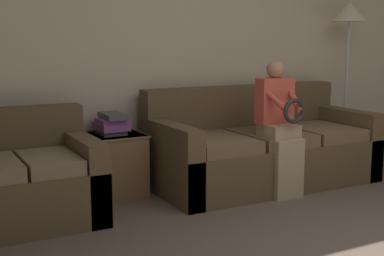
{
  "coord_description": "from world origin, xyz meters",
  "views": [
    {
      "loc": [
        -2.58,
        -1.74,
        1.37
      ],
      "look_at": [
        -0.74,
        1.7,
        0.71
      ],
      "focal_mm": 50.0,
      "sensor_mm": 36.0,
      "label": 1
    }
  ],
  "objects_px": {
    "couch_main": "(261,150)",
    "side_shelf": "(113,164)",
    "floor_lamp": "(349,24)",
    "child_left_seated": "(280,124)",
    "book_stack": "(112,124)"
  },
  "relations": [
    {
      "from": "side_shelf",
      "to": "book_stack",
      "type": "bearing_deg",
      "value": 53.91
    },
    {
      "from": "couch_main",
      "to": "floor_lamp",
      "type": "height_order",
      "value": "floor_lamp"
    },
    {
      "from": "couch_main",
      "to": "child_left_seated",
      "type": "relative_size",
      "value": 1.8
    },
    {
      "from": "side_shelf",
      "to": "book_stack",
      "type": "relative_size",
      "value": 1.73
    },
    {
      "from": "child_left_seated",
      "to": "book_stack",
      "type": "height_order",
      "value": "child_left_seated"
    },
    {
      "from": "couch_main",
      "to": "floor_lamp",
      "type": "bearing_deg",
      "value": 9.7
    },
    {
      "from": "child_left_seated",
      "to": "book_stack",
      "type": "relative_size",
      "value": 3.73
    },
    {
      "from": "child_left_seated",
      "to": "book_stack",
      "type": "bearing_deg",
      "value": 152.6
    },
    {
      "from": "couch_main",
      "to": "book_stack",
      "type": "height_order",
      "value": "couch_main"
    },
    {
      "from": "couch_main",
      "to": "book_stack",
      "type": "relative_size",
      "value": 6.7
    },
    {
      "from": "couch_main",
      "to": "child_left_seated",
      "type": "height_order",
      "value": "child_left_seated"
    },
    {
      "from": "book_stack",
      "to": "floor_lamp",
      "type": "distance_m",
      "value": 2.78
    },
    {
      "from": "side_shelf",
      "to": "floor_lamp",
      "type": "bearing_deg",
      "value": -0.95
    },
    {
      "from": "couch_main",
      "to": "floor_lamp",
      "type": "relative_size",
      "value": 1.22
    },
    {
      "from": "couch_main",
      "to": "side_shelf",
      "type": "relative_size",
      "value": 3.87
    }
  ]
}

